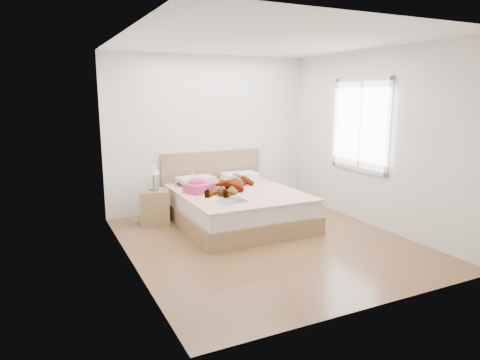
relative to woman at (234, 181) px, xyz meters
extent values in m
plane|color=#4D2A18|center=(-0.05, -1.18, -0.61)|extent=(4.00, 4.00, 0.00)
imported|color=white|center=(0.00, 0.00, 0.00)|extent=(1.46, 1.50, 0.21)
ellipsoid|color=black|center=(-0.57, 0.45, -0.07)|extent=(0.53, 0.59, 0.07)
cube|color=silver|center=(-0.50, 0.40, 0.09)|extent=(0.10, 0.10, 0.05)
plane|color=white|center=(-0.05, -1.18, 1.99)|extent=(4.00, 4.00, 0.00)
plane|color=silver|center=(-0.05, 0.82, 0.69)|extent=(3.60, 0.00, 3.60)
plane|color=silver|center=(-0.05, -3.18, 0.69)|extent=(3.60, 0.00, 3.60)
plane|color=white|center=(-1.85, -1.18, 0.69)|extent=(0.00, 4.00, 4.00)
plane|color=silver|center=(1.75, -1.18, 0.69)|extent=(0.00, 4.00, 4.00)
cube|color=white|center=(1.73, -0.88, 0.89)|extent=(0.02, 1.10, 1.30)
cube|color=silver|center=(1.73, -1.46, 0.89)|extent=(0.04, 0.06, 1.42)
cube|color=silver|center=(1.73, -0.30, 0.89)|extent=(0.04, 0.06, 1.42)
cube|color=silver|center=(1.73, -0.88, 0.21)|extent=(0.04, 1.22, 0.06)
cube|color=silver|center=(1.73, -0.88, 1.57)|extent=(0.04, 1.22, 0.06)
cube|color=silver|center=(1.72, -0.88, 0.89)|extent=(0.03, 0.04, 1.30)
cube|color=olive|center=(-0.05, -0.23, -0.48)|extent=(1.78, 2.08, 0.26)
cube|color=silver|center=(-0.05, -0.23, -0.24)|extent=(1.70, 2.00, 0.22)
cube|color=white|center=(-0.05, -0.23, -0.12)|extent=(1.74, 2.04, 0.03)
cube|color=brown|center=(-0.05, 0.78, -0.11)|extent=(1.80, 0.07, 1.00)
cube|color=white|center=(-0.45, 0.49, -0.04)|extent=(0.61, 0.44, 0.13)
cube|color=white|center=(0.35, 0.49, -0.04)|extent=(0.60, 0.43, 0.13)
cube|color=#D83A68|center=(-0.59, -0.05, -0.04)|extent=(0.50, 0.45, 0.13)
ellipsoid|color=#EE408E|center=(-0.62, 0.00, 0.05)|extent=(0.25, 0.19, 0.12)
cube|color=white|center=(-0.39, -0.78, -0.10)|extent=(0.46, 0.34, 0.01)
cube|color=white|center=(-0.50, -0.80, -0.09)|extent=(0.25, 0.31, 0.02)
cube|color=#242424|center=(-0.28, -0.77, -0.09)|extent=(0.25, 0.31, 0.02)
cylinder|color=white|center=(-0.36, -0.38, -0.06)|extent=(0.11, 0.11, 0.10)
torus|color=white|center=(-0.32, -0.37, -0.05)|extent=(0.07, 0.03, 0.07)
cylinder|color=black|center=(-0.36, -0.38, -0.02)|extent=(0.09, 0.09, 0.00)
ellipsoid|color=black|center=(-0.38, -0.42, -0.04)|extent=(0.19, 0.21, 0.13)
ellipsoid|color=beige|center=(-0.39, -0.44, -0.03)|extent=(0.10, 0.11, 0.06)
sphere|color=black|center=(-0.36, -0.33, -0.03)|extent=(0.10, 0.10, 0.10)
sphere|color=#ED9AC0|center=(-0.38, -0.30, -0.01)|extent=(0.04, 0.04, 0.04)
sphere|color=pink|center=(-0.31, -0.32, -0.01)|extent=(0.04, 0.04, 0.04)
ellipsoid|color=#32150E|center=(-0.45, -0.45, -0.07)|extent=(0.05, 0.07, 0.03)
ellipsoid|color=black|center=(-0.34, -0.48, -0.07)|extent=(0.05, 0.07, 0.03)
cube|color=olive|center=(-1.20, 0.30, -0.35)|extent=(0.51, 0.47, 0.53)
cylinder|color=#4C4C4C|center=(-1.20, 0.30, -0.08)|extent=(0.16, 0.16, 0.02)
cylinder|color=#505050|center=(-1.20, 0.30, 0.06)|extent=(0.03, 0.03, 0.27)
cone|color=beige|center=(-1.20, 0.30, 0.24)|extent=(0.25, 0.25, 0.15)
camera|label=1|loc=(-2.78, -5.96, 1.35)|focal=32.00mm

